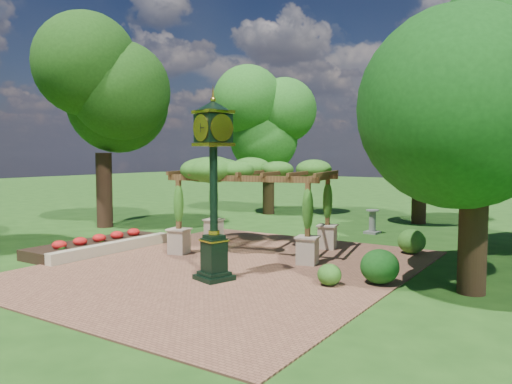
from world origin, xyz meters
The scene contains 14 objects.
ground centered at (0.00, 0.00, 0.00)m, with size 120.00×120.00×0.00m, color #1E4714.
brick_plaza centered at (0.00, 1.00, 0.02)m, with size 10.00×12.00×0.04m, color brown.
border_wall centered at (-4.60, 0.50, 0.20)m, with size 0.35×5.00×0.40m, color #C6B793.
flower_bed centered at (-5.50, 0.50, 0.18)m, with size 1.50×5.00×0.36m, color red.
pedestal_clock centered at (0.63, -0.51, 2.92)m, with size 1.21×1.21×4.89m.
pergola centered at (-0.66, 3.44, 2.71)m, with size 5.81×4.31×3.30m.
sundial centered at (1.31, 9.63, 0.45)m, with size 0.62×0.62×1.03m.
shrub_front centered at (3.49, 0.66, 0.32)m, with size 0.62×0.62×0.56m, color #2B5F1B.
shrub_mid centered at (4.51, 1.54, 0.50)m, with size 1.01×1.01×0.91m, color #174E15.
shrub_back centered at (4.05, 6.00, 0.46)m, with size 0.93×0.93×0.84m, color #306A1E.
tree_west_near centered at (-9.87, 4.55, 6.17)m, with size 4.53×4.53×9.00m.
tree_west_far centered at (-6.20, 13.19, 5.37)m, with size 3.86×3.86×7.85m.
tree_north centered at (2.11, 13.90, 5.14)m, with size 3.96×3.96×7.52m.
tree_east_near centered at (6.66, 2.04, 5.56)m, with size 4.82×4.82×8.09m.
Camera 1 is at (8.88, -10.95, 3.43)m, focal length 35.00 mm.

